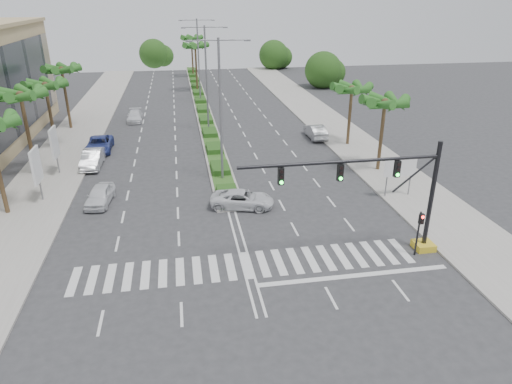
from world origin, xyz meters
TOP-DOWN VIEW (x-y plane):
  - ground at (0.00, 0.00)m, footprint 160.00×160.00m
  - footpath_right at (15.20, 20.00)m, footprint 6.00×120.00m
  - footpath_left at (-15.20, 20.00)m, footprint 6.00×120.00m
  - median at (0.00, 45.00)m, footprint 2.20×75.00m
  - median_grass at (0.00, 45.00)m, footprint 1.80×75.00m
  - signal_gantry at (9.27, -0.00)m, footprint 12.60×1.20m
  - pedestrian_signal at (10.60, -0.68)m, footprint 0.28×0.36m
  - direction_sign at (13.50, 7.99)m, footprint 2.70×0.11m
  - billboard_near at (-14.50, 12.00)m, footprint 0.18×2.10m
  - billboard_far at (-14.50, 18.00)m, footprint 0.18×2.10m
  - palm_left_mid at (-16.50, 18.00)m, footprint 4.57×4.68m
  - palm_left_far at (-16.50, 26.00)m, footprint 4.57×4.68m
  - palm_left_end at (-16.50, 34.00)m, footprint 4.57×4.68m
  - palm_right_near at (14.50, 14.00)m, footprint 4.57×4.68m
  - palm_right_far at (14.50, 22.00)m, footprint 4.57×4.68m
  - palm_median_a at (0.00, 55.00)m, footprint 4.57×4.68m
  - palm_median_b at (0.00, 70.00)m, footprint 4.57×4.68m
  - streetlight_near at (0.00, 14.00)m, footprint 5.10×0.25m
  - streetlight_mid at (0.00, 30.00)m, footprint 5.10×0.25m
  - streetlight_far at (0.00, 46.00)m, footprint 5.10×0.25m
  - car_parked_a at (-9.92, 10.78)m, footprint 2.18×4.35m
  - car_parked_b at (-11.80, 19.60)m, footprint 1.79×4.88m
  - car_parked_c at (-11.80, 24.34)m, footprint 2.49×5.35m
  - car_parked_d at (-9.03, 36.52)m, footprint 1.90×4.54m
  - car_crossing at (0.93, 8.19)m, footprint 5.23×3.34m
  - car_right at (11.80, 25.16)m, footprint 1.67×4.75m

SIDE VIEW (x-z plane):
  - ground at x=0.00m, z-range 0.00..0.00m
  - footpath_right at x=15.20m, z-range 0.00..0.15m
  - footpath_left at x=-15.20m, z-range 0.00..0.15m
  - median at x=0.00m, z-range 0.00..0.20m
  - median_grass at x=0.00m, z-range 0.20..0.24m
  - car_parked_d at x=-9.03m, z-range 0.00..1.31m
  - car_crossing at x=0.93m, z-range 0.00..1.34m
  - car_parked_a at x=-9.92m, z-range 0.00..1.42m
  - car_parked_c at x=-11.80m, z-range 0.00..1.48m
  - car_right at x=11.80m, z-range 0.00..1.56m
  - car_parked_b at x=-11.80m, z-range 0.00..1.60m
  - pedestrian_signal at x=10.60m, z-range 0.54..3.54m
  - direction_sign at x=13.50m, z-range 0.75..4.15m
  - billboard_near at x=-14.50m, z-range 0.79..5.14m
  - billboard_far at x=-14.50m, z-range 0.79..5.14m
  - signal_gantry at x=9.27m, z-range -0.14..7.06m
  - palm_right_far at x=14.50m, z-range 2.54..9.29m
  - palm_right_near at x=14.50m, z-range 2.68..9.73m
  - palm_left_far at x=-16.50m, z-range 2.82..10.17m
  - streetlight_near at x=0.00m, z-range 0.81..12.81m
  - streetlight_mid at x=0.00m, z-range 0.81..12.81m
  - streetlight_far at x=0.00m, z-range 0.81..12.81m
  - palm_left_end at x=-16.50m, z-range 3.01..10.76m
  - palm_left_mid at x=-16.50m, z-range 3.10..11.05m
  - palm_median_a at x=0.00m, z-range 3.15..11.20m
  - palm_median_b at x=0.00m, z-range 3.15..11.20m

